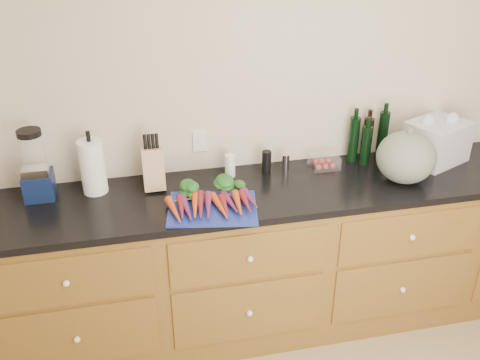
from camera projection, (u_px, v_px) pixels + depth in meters
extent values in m
cube|color=beige|center=(301.00, 101.00, 3.08)|extent=(4.10, 0.05, 2.60)
cube|color=brown|center=(310.00, 254.00, 3.20)|extent=(3.60, 0.60, 0.90)
cube|color=brown|center=(66.00, 281.00, 2.55)|extent=(0.82, 0.01, 0.28)
sphere|color=white|center=(66.00, 284.00, 2.54)|extent=(0.03, 0.03, 0.03)
cube|color=brown|center=(77.00, 337.00, 2.72)|extent=(0.82, 0.01, 0.38)
sphere|color=white|center=(77.00, 340.00, 2.71)|extent=(0.03, 0.03, 0.03)
cube|color=brown|center=(249.00, 257.00, 2.72)|extent=(0.82, 0.01, 0.28)
sphere|color=white|center=(250.00, 259.00, 2.71)|extent=(0.03, 0.03, 0.03)
cube|color=brown|center=(249.00, 311.00, 2.89)|extent=(0.82, 0.01, 0.38)
sphere|color=white|center=(250.00, 313.00, 2.88)|extent=(0.03, 0.03, 0.03)
cube|color=brown|center=(411.00, 236.00, 2.89)|extent=(0.82, 0.01, 0.28)
sphere|color=white|center=(412.00, 238.00, 2.88)|extent=(0.03, 0.03, 0.03)
cube|color=brown|center=(401.00, 288.00, 3.06)|extent=(0.82, 0.01, 0.38)
sphere|color=white|center=(403.00, 290.00, 3.05)|extent=(0.03, 0.03, 0.03)
cube|color=black|center=(316.00, 186.00, 2.98)|extent=(3.64, 0.62, 0.04)
cube|color=navy|center=(213.00, 208.00, 2.71)|extent=(0.50, 0.41, 0.01)
cone|color=#D54B19|center=(174.00, 210.00, 2.64)|extent=(0.04, 0.20, 0.04)
cone|color=maroon|center=(181.00, 209.00, 2.65)|extent=(0.04, 0.20, 0.04)
cone|color=#6E224C|center=(188.00, 209.00, 2.66)|extent=(0.04, 0.20, 0.04)
cone|color=#D54B19|center=(194.00, 208.00, 2.66)|extent=(0.04, 0.20, 0.04)
cone|color=maroon|center=(201.00, 207.00, 2.67)|extent=(0.04, 0.20, 0.04)
cone|color=#6E224C|center=(207.00, 206.00, 2.67)|extent=(0.04, 0.20, 0.04)
ellipsoid|color=#1A4C19|center=(187.00, 192.00, 2.79)|extent=(0.20, 0.12, 0.06)
cone|color=#D54B19|center=(219.00, 205.00, 2.69)|extent=(0.04, 0.20, 0.04)
cone|color=maroon|center=(225.00, 204.00, 2.69)|extent=(0.04, 0.20, 0.04)
cone|color=#6E224C|center=(232.00, 204.00, 2.70)|extent=(0.04, 0.20, 0.04)
cone|color=#D54B19|center=(238.00, 203.00, 2.71)|extent=(0.04, 0.20, 0.04)
cone|color=maroon|center=(244.00, 202.00, 2.71)|extent=(0.04, 0.20, 0.04)
cone|color=#6E224C|center=(251.00, 202.00, 2.72)|extent=(0.04, 0.20, 0.04)
ellipsoid|color=#1A4C19|center=(229.00, 187.00, 2.83)|extent=(0.20, 0.12, 0.06)
ellipsoid|color=#576555|center=(406.00, 157.00, 2.92)|extent=(0.32, 0.32, 0.29)
cube|color=#0D1A40|center=(39.00, 185.00, 2.79)|extent=(0.15, 0.15, 0.14)
cube|color=silver|center=(35.00, 172.00, 2.73)|extent=(0.13, 0.09, 0.04)
cylinder|color=white|center=(33.00, 153.00, 2.71)|extent=(0.11, 0.11, 0.19)
cylinder|color=black|center=(29.00, 133.00, 2.65)|extent=(0.12, 0.12, 0.03)
cylinder|color=white|center=(93.00, 167.00, 2.81)|extent=(0.13, 0.13, 0.30)
cube|color=tan|center=(153.00, 169.00, 2.87)|extent=(0.11, 0.11, 0.23)
cylinder|color=white|center=(230.00, 166.00, 3.01)|extent=(0.06, 0.06, 0.13)
cylinder|color=black|center=(267.00, 162.00, 3.05)|extent=(0.05, 0.05, 0.13)
cylinder|color=silver|center=(286.00, 162.00, 3.08)|extent=(0.04, 0.04, 0.10)
cube|color=white|center=(324.00, 161.00, 3.12)|extent=(0.16, 0.13, 0.07)
cylinder|color=black|center=(353.00, 139.00, 3.15)|extent=(0.06, 0.06, 0.27)
cylinder|color=black|center=(367.00, 139.00, 3.18)|extent=(0.06, 0.06, 0.26)
cylinder|color=black|center=(382.00, 135.00, 3.18)|extent=(0.06, 0.06, 0.29)
cylinder|color=black|center=(366.00, 145.00, 3.12)|extent=(0.06, 0.06, 0.24)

